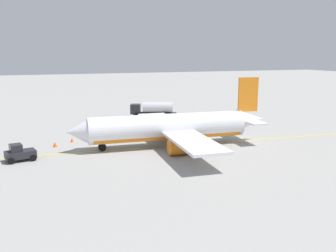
{
  "coord_description": "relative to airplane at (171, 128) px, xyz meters",
  "views": [
    {
      "loc": [
        18.78,
        49.16,
        13.35
      ],
      "look_at": [
        0.0,
        0.0,
        3.0
      ],
      "focal_mm": 39.67,
      "sensor_mm": 36.0,
      "label": 1
    }
  ],
  "objects": [
    {
      "name": "ground_plane",
      "position": [
        0.47,
        -0.04,
        -2.71
      ],
      "size": [
        400.0,
        400.0,
        0.0
      ],
      "primitive_type": "plane",
      "color": "#9E9B96"
    },
    {
      "name": "airplane",
      "position": [
        0.0,
        0.0,
        0.0
      ],
      "size": [
        30.03,
        29.03,
        9.78
      ],
      "color": "white",
      "rests_on": "ground"
    },
    {
      "name": "fuel_tanker",
      "position": [
        -5.69,
        -25.18,
        -0.99
      ],
      "size": [
        9.94,
        5.94,
        3.15
      ],
      "color": "#2D2D33",
      "rests_on": "ground"
    },
    {
      "name": "pushback_tug",
      "position": [
        20.63,
        0.36,
        -1.7
      ],
      "size": [
        3.93,
        2.94,
        2.2
      ],
      "color": "#232328",
      "rests_on": "ground"
    },
    {
      "name": "refueling_worker",
      "position": [
        -2.21,
        -16.59,
        -1.89
      ],
      "size": [
        0.46,
        0.58,
        1.71
      ],
      "color": "navy",
      "rests_on": "ground"
    },
    {
      "name": "safety_cone_nose",
      "position": [
        15.95,
        -5.4,
        -2.35
      ],
      "size": [
        0.65,
        0.65,
        0.73
      ],
      "primitive_type": "cone",
      "color": "#F2590F",
      "rests_on": "ground"
    },
    {
      "name": "safety_cone_wingtip",
      "position": [
        13.29,
        -7.59,
        -2.4
      ],
      "size": [
        0.56,
        0.56,
        0.62
      ],
      "primitive_type": "cone",
      "color": "#F2590F",
      "rests_on": "ground"
    },
    {
      "name": "taxi_line_marking",
      "position": [
        0.47,
        -0.04,
        -2.7
      ],
      "size": [
        63.89,
        5.29,
        0.01
      ],
      "primitive_type": "cube",
      "rotation": [
        0.0,
        0.0,
        -0.08
      ],
      "color": "yellow",
      "rests_on": "ground"
    }
  ]
}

